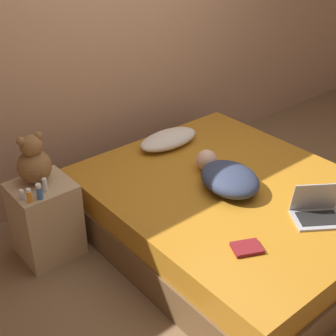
{
  "coord_description": "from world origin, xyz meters",
  "views": [
    {
      "loc": [
        -2.15,
        -1.86,
        2.26
      ],
      "look_at": [
        -0.39,
        0.26,
        0.64
      ],
      "focal_mm": 50.0,
      "sensor_mm": 36.0,
      "label": 1
    }
  ],
  "objects_px": {
    "bottle_white": "(45,185)",
    "teddy_bear": "(34,161)",
    "book": "(247,248)",
    "bottle_clear": "(22,195)",
    "bottle_orange": "(29,196)",
    "pillow": "(169,139)",
    "bottle_blue": "(39,192)",
    "laptop": "(317,211)",
    "person_lying": "(227,177)"
  },
  "relations": [
    {
      "from": "person_lying",
      "to": "bottle_orange",
      "type": "xyz_separation_m",
      "value": [
        -1.22,
        0.55,
        0.08
      ]
    },
    {
      "from": "pillow",
      "to": "bottle_clear",
      "type": "xyz_separation_m",
      "value": [
        -1.33,
        -0.13,
        0.09
      ]
    },
    {
      "from": "bottle_clear",
      "to": "person_lying",
      "type": "bearing_deg",
      "value": -26.34
    },
    {
      "from": "pillow",
      "to": "bottle_clear",
      "type": "distance_m",
      "value": 1.34
    },
    {
      "from": "book",
      "to": "teddy_bear",
      "type": "bearing_deg",
      "value": 117.17
    },
    {
      "from": "bottle_orange",
      "to": "laptop",
      "type": "bearing_deg",
      "value": -40.14
    },
    {
      "from": "pillow",
      "to": "laptop",
      "type": "xyz_separation_m",
      "value": [
        0.09,
        -1.37,
        -0.01
      ]
    },
    {
      "from": "bottle_clear",
      "to": "bottle_orange",
      "type": "height_order",
      "value": "bottle_orange"
    },
    {
      "from": "pillow",
      "to": "bottle_white",
      "type": "bearing_deg",
      "value": -172.89
    },
    {
      "from": "bottle_orange",
      "to": "bottle_white",
      "type": "relative_size",
      "value": 1.0
    },
    {
      "from": "bottle_white",
      "to": "book",
      "type": "relative_size",
      "value": 0.47
    },
    {
      "from": "bottle_orange",
      "to": "bottle_white",
      "type": "bearing_deg",
      "value": 20.13
    },
    {
      "from": "pillow",
      "to": "laptop",
      "type": "height_order",
      "value": "laptop"
    },
    {
      "from": "laptop",
      "to": "book",
      "type": "relative_size",
      "value": 1.86
    },
    {
      "from": "laptop",
      "to": "bottle_clear",
      "type": "relative_size",
      "value": 5.81
    },
    {
      "from": "pillow",
      "to": "bottle_orange",
      "type": "height_order",
      "value": "bottle_orange"
    },
    {
      "from": "person_lying",
      "to": "bottle_orange",
      "type": "relative_size",
      "value": 6.7
    },
    {
      "from": "bottle_orange",
      "to": "bottle_white",
      "type": "height_order",
      "value": "same"
    },
    {
      "from": "person_lying",
      "to": "bottle_blue",
      "type": "bearing_deg",
      "value": 166.46
    },
    {
      "from": "pillow",
      "to": "bottle_blue",
      "type": "relative_size",
      "value": 4.98
    },
    {
      "from": "pillow",
      "to": "book",
      "type": "relative_size",
      "value": 2.61
    },
    {
      "from": "pillow",
      "to": "person_lying",
      "type": "xyz_separation_m",
      "value": [
        -0.08,
        -0.75,
        0.02
      ]
    },
    {
      "from": "laptop",
      "to": "bottle_blue",
      "type": "distance_m",
      "value": 1.78
    },
    {
      "from": "bottle_white",
      "to": "pillow",
      "type": "bearing_deg",
      "value": 7.11
    },
    {
      "from": "pillow",
      "to": "person_lying",
      "type": "relative_size",
      "value": 0.83
    },
    {
      "from": "bottle_blue",
      "to": "book",
      "type": "relative_size",
      "value": 0.52
    },
    {
      "from": "teddy_bear",
      "to": "book",
      "type": "relative_size",
      "value": 1.71
    },
    {
      "from": "person_lying",
      "to": "laptop",
      "type": "relative_size",
      "value": 1.69
    },
    {
      "from": "bottle_blue",
      "to": "bottle_white",
      "type": "bearing_deg",
      "value": 39.38
    },
    {
      "from": "bottle_orange",
      "to": "book",
      "type": "xyz_separation_m",
      "value": [
        0.82,
        -1.11,
        -0.15
      ]
    },
    {
      "from": "bottle_orange",
      "to": "book",
      "type": "bearing_deg",
      "value": -53.64
    },
    {
      "from": "laptop",
      "to": "book",
      "type": "distance_m",
      "value": 0.59
    },
    {
      "from": "pillow",
      "to": "laptop",
      "type": "distance_m",
      "value": 1.38
    },
    {
      "from": "laptop",
      "to": "bottle_blue",
      "type": "height_order",
      "value": "laptop"
    },
    {
      "from": "pillow",
      "to": "bottle_white",
      "type": "xyz_separation_m",
      "value": [
        -1.17,
        -0.15,
        0.1
      ]
    },
    {
      "from": "person_lying",
      "to": "bottle_orange",
      "type": "distance_m",
      "value": 1.34
    },
    {
      "from": "bottle_blue",
      "to": "book",
      "type": "height_order",
      "value": "bottle_blue"
    },
    {
      "from": "bottle_blue",
      "to": "bottle_orange",
      "type": "bearing_deg",
      "value": 174.02
    },
    {
      "from": "laptop",
      "to": "bottle_white",
      "type": "height_order",
      "value": "laptop"
    },
    {
      "from": "laptop",
      "to": "bottle_orange",
      "type": "bearing_deg",
      "value": 174.25
    },
    {
      "from": "bottle_white",
      "to": "teddy_bear",
      "type": "bearing_deg",
      "value": 86.08
    },
    {
      "from": "bottle_orange",
      "to": "bottle_blue",
      "type": "distance_m",
      "value": 0.07
    },
    {
      "from": "teddy_bear",
      "to": "bottle_blue",
      "type": "height_order",
      "value": "teddy_bear"
    },
    {
      "from": "bottle_clear",
      "to": "bottle_white",
      "type": "xyz_separation_m",
      "value": [
        0.16,
        -0.01,
        0.02
      ]
    },
    {
      "from": "bottle_white",
      "to": "bottle_orange",
      "type": "bearing_deg",
      "value": -159.87
    },
    {
      "from": "laptop",
      "to": "person_lying",
      "type": "bearing_deg",
      "value": 140.39
    },
    {
      "from": "person_lying",
      "to": "bottle_blue",
      "type": "xyz_separation_m",
      "value": [
        -1.15,
        0.55,
        0.08
      ]
    },
    {
      "from": "laptop",
      "to": "bottle_orange",
      "type": "relative_size",
      "value": 3.97
    },
    {
      "from": "teddy_bear",
      "to": "bottle_clear",
      "type": "relative_size",
      "value": 5.33
    },
    {
      "from": "book",
      "to": "bottle_clear",
      "type": "bearing_deg",
      "value": 125.66
    }
  ]
}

